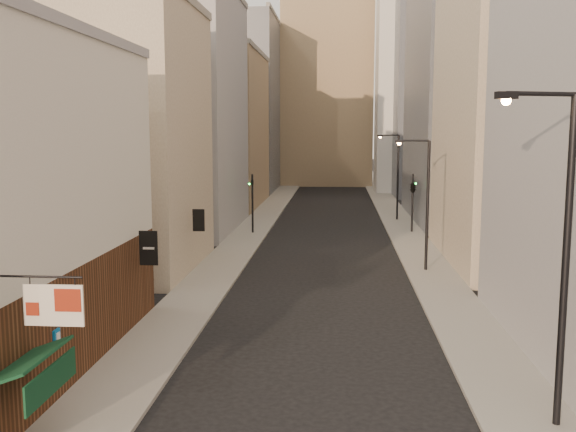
# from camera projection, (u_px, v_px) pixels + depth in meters

# --- Properties ---
(sidewalk_left) EXTENTS (3.00, 140.00, 0.15)m
(sidewalk_left) POSITION_uv_depth(u_px,v_px,m) (269.00, 211.00, 68.47)
(sidewalk_left) COLOR gray
(sidewalk_left) RESTS_ON ground
(sidewalk_right) EXTENTS (3.00, 140.00, 0.15)m
(sidewalk_right) POSITION_uv_depth(u_px,v_px,m) (392.00, 212.00, 67.47)
(sidewalk_right) COLOR gray
(sidewalk_right) RESTS_ON ground
(near_building_left) EXTENTS (8.30, 23.04, 12.30)m
(near_building_left) POSITION_uv_depth(u_px,v_px,m) (2.00, 205.00, 22.57)
(near_building_left) COLOR brown
(near_building_left) RESTS_ON ground
(left_bldg_beige) EXTENTS (8.00, 12.00, 16.00)m
(left_bldg_beige) POSITION_uv_depth(u_px,v_px,m) (129.00, 140.00, 39.18)
(left_bldg_beige) COLOR tan
(left_bldg_beige) RESTS_ON ground
(left_bldg_grey) EXTENTS (8.00, 16.00, 20.00)m
(left_bldg_grey) POSITION_uv_depth(u_px,v_px,m) (188.00, 114.00, 54.72)
(left_bldg_grey) COLOR #949499
(left_bldg_grey) RESTS_ON ground
(left_bldg_tan) EXTENTS (8.00, 18.00, 17.00)m
(left_bldg_tan) POSITION_uv_depth(u_px,v_px,m) (225.00, 131.00, 72.71)
(left_bldg_tan) COLOR #91795A
(left_bldg_tan) RESTS_ON ground
(left_bldg_wingrid) EXTENTS (8.00, 20.00, 24.00)m
(left_bldg_wingrid) POSITION_uv_depth(u_px,v_px,m) (249.00, 106.00, 92.00)
(left_bldg_wingrid) COLOR gray
(left_bldg_wingrid) RESTS_ON ground
(right_bldg_beige) EXTENTS (8.00, 16.00, 20.00)m
(right_bldg_beige) POSITION_uv_depth(u_px,v_px,m) (514.00, 108.00, 41.02)
(right_bldg_beige) COLOR tan
(right_bldg_beige) RESTS_ON ground
(right_bldg_wingrid) EXTENTS (8.00, 20.00, 26.00)m
(right_bldg_wingrid) POSITION_uv_depth(u_px,v_px,m) (458.00, 83.00, 60.38)
(right_bldg_wingrid) COLOR gray
(right_bldg_wingrid) RESTS_ON ground
(highrise) EXTENTS (21.00, 23.00, 51.20)m
(highrise) POSITION_uv_depth(u_px,v_px,m) (468.00, 2.00, 85.89)
(highrise) COLOR gray
(highrise) RESTS_ON ground
(clock_tower) EXTENTS (14.00, 14.00, 44.90)m
(clock_tower) POSITION_uv_depth(u_px,v_px,m) (328.00, 73.00, 102.26)
(clock_tower) COLOR #91795A
(clock_tower) RESTS_ON ground
(white_tower) EXTENTS (8.00, 8.00, 41.50)m
(white_tower) POSITION_uv_depth(u_px,v_px,m) (407.00, 56.00, 87.45)
(white_tower) COLOR silver
(white_tower) RESTS_ON ground
(streetlamp_near) EXTENTS (2.44, 1.02, 9.67)m
(streetlamp_near) POSITION_uv_depth(u_px,v_px,m) (559.00, 243.00, 17.89)
(streetlamp_near) COLOR black
(streetlamp_near) RESTS_ON ground
(streetlamp_mid) EXTENTS (2.11, 0.25, 8.06)m
(streetlamp_mid) POSITION_uv_depth(u_px,v_px,m) (424.00, 197.00, 38.67)
(streetlamp_mid) COLOR black
(streetlamp_mid) RESTS_ON ground
(streetlamp_far) EXTENTS (2.12, 0.61, 8.19)m
(streetlamp_far) POSITION_uv_depth(u_px,v_px,m) (396.00, 172.00, 60.64)
(streetlamp_far) COLOR black
(streetlamp_far) RESTS_ON ground
(traffic_light_left) EXTENTS (0.61, 0.56, 5.00)m
(traffic_light_left) POSITION_uv_depth(u_px,v_px,m) (252.00, 191.00, 53.00)
(traffic_light_left) COLOR black
(traffic_light_left) RESTS_ON ground
(traffic_light_right) EXTENTS (0.69, 0.69, 5.00)m
(traffic_light_right) POSITION_uv_depth(u_px,v_px,m) (413.00, 187.00, 53.41)
(traffic_light_right) COLOR black
(traffic_light_right) RESTS_ON ground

